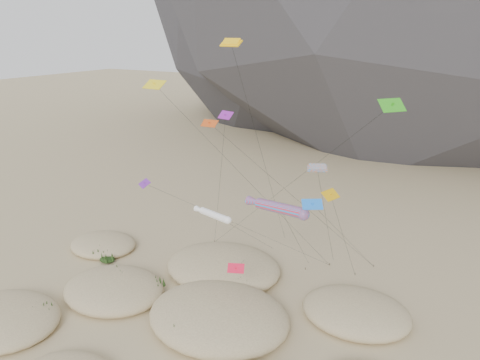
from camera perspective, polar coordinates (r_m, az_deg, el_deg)
name	(u,v)px	position (r m, az deg, el deg)	size (l,w,h in m)	color
ground	(171,350)	(49.04, -8.37, -19.78)	(500.00, 500.00, 0.00)	#CCB789
dunes	(193,314)	(52.44, -5.69, -15.94)	(50.83, 35.05, 3.74)	#CCB789
dune_grass	(183,321)	(51.24, -6.94, -16.71)	(40.82, 28.61, 1.59)	black
kite_stakes	(291,259)	(64.56, 6.26, -9.57)	(22.33, 5.57, 0.30)	#3F2D1E
rainbow_tube_kite	(278,208)	(49.48, 4.65, -3.38)	(8.45, 13.15, 12.88)	red
white_tube_kite	(213,215)	(53.71, -3.31, -4.24)	(6.37, 14.72, 10.26)	white
orange_parafoil	(232,46)	(54.33, -0.98, 16.01)	(3.28, 13.03, 28.89)	yellow
multi_parafoil	(318,169)	(49.38, 9.43, 1.27)	(2.24, 12.22, 16.51)	orange
delta_kites	(250,155)	(49.61, 1.23, 3.09)	(31.03, 19.92, 24.36)	red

